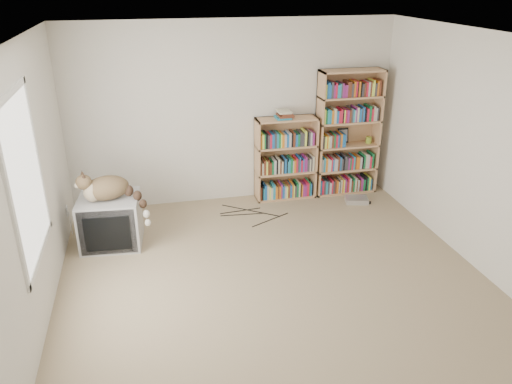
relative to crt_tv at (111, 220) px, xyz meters
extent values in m
cube|color=#9D8A6A|center=(1.70, -1.49, -0.30)|extent=(4.50, 5.00, 0.01)
cube|color=silver|center=(1.70, 1.01, 0.95)|extent=(4.50, 0.02, 2.50)
cube|color=silver|center=(1.70, -3.99, 0.95)|extent=(4.50, 0.02, 2.50)
cube|color=silver|center=(-0.55, -1.49, 0.95)|extent=(0.02, 5.00, 2.50)
cube|color=silver|center=(3.95, -1.49, 0.95)|extent=(0.02, 5.00, 2.50)
cube|color=white|center=(1.70, -1.49, 2.20)|extent=(4.50, 5.00, 0.02)
cube|color=white|center=(-0.53, -1.29, 1.10)|extent=(0.02, 1.22, 1.52)
cube|color=#AEAEB0|center=(0.00, -0.01, 0.00)|extent=(0.75, 0.68, 0.60)
cube|color=black|center=(-0.03, -0.31, 0.00)|extent=(0.64, 0.08, 0.56)
cube|color=black|center=(-0.03, -0.33, -0.01)|extent=(0.51, 0.06, 0.42)
cube|color=black|center=(0.01, 0.13, -0.01)|extent=(0.44, 0.38, 0.36)
ellipsoid|color=#322414|center=(0.01, -0.04, 0.44)|extent=(0.57, 0.44, 0.28)
ellipsoid|color=#322414|center=(0.13, -0.01, 0.43)|extent=(0.28, 0.30, 0.21)
ellipsoid|color=tan|center=(-0.15, -0.10, 0.43)|extent=(0.24, 0.24, 0.23)
ellipsoid|color=#322414|center=(-0.23, -0.11, 0.56)|extent=(0.21, 0.21, 0.17)
sphere|color=beige|center=(-0.30, -0.13, 0.54)|extent=(0.08, 0.08, 0.07)
cone|color=black|center=(-0.22, -0.15, 0.64)|extent=(0.08, 0.09, 0.09)
cone|color=black|center=(-0.24, -0.05, 0.64)|extent=(0.08, 0.09, 0.09)
cube|color=tan|center=(2.90, 0.85, 0.60)|extent=(0.02, 0.30, 1.81)
cube|color=tan|center=(3.78, 0.85, 0.60)|extent=(0.03, 0.30, 1.81)
cube|color=tan|center=(3.34, 0.99, 0.60)|extent=(0.91, 0.03, 1.81)
cube|color=tan|center=(3.34, 0.85, 1.50)|extent=(0.91, 0.30, 0.02)
cube|color=tan|center=(3.34, 0.85, -0.29)|extent=(0.91, 0.30, 0.03)
cube|color=tan|center=(3.34, 0.85, 0.07)|extent=(0.91, 0.30, 0.03)
cube|color=tan|center=(3.34, 0.85, 0.43)|extent=(0.91, 0.30, 0.02)
cube|color=tan|center=(3.34, 0.85, 0.78)|extent=(0.91, 0.30, 0.02)
cube|color=tan|center=(3.34, 0.85, 1.14)|extent=(0.91, 0.30, 0.02)
cube|color=red|center=(3.34, 0.85, -0.18)|extent=(0.83, 0.24, 0.19)
cube|color=#1A5DAB|center=(3.34, 0.85, 0.18)|extent=(0.83, 0.24, 0.19)
cube|color=#126937|center=(3.34, 0.85, 0.53)|extent=(0.83, 0.24, 0.19)
cube|color=#BFBB9D|center=(3.34, 0.85, 0.89)|extent=(0.83, 0.24, 0.19)
cube|color=black|center=(3.34, 0.85, 1.25)|extent=(0.83, 0.24, 0.19)
cube|color=tan|center=(2.00, 0.85, 0.29)|extent=(0.03, 0.30, 1.19)
cube|color=tan|center=(2.83, 0.85, 0.29)|extent=(0.02, 0.30, 1.19)
cube|color=tan|center=(2.42, 0.99, 0.29)|extent=(0.86, 0.03, 1.19)
cube|color=tan|center=(2.42, 0.85, 0.87)|extent=(0.86, 0.30, 0.02)
cube|color=tan|center=(2.42, 0.85, -0.29)|extent=(0.86, 0.30, 0.03)
cube|color=tan|center=(2.42, 0.85, 0.10)|extent=(0.86, 0.30, 0.03)
cube|color=tan|center=(2.42, 0.85, 0.49)|extent=(0.86, 0.30, 0.02)
cube|color=red|center=(2.42, 0.85, -0.18)|extent=(0.78, 0.24, 0.19)
cube|color=#1A5DAB|center=(2.42, 0.85, 0.21)|extent=(0.78, 0.24, 0.19)
cube|color=#126937|center=(2.42, 0.85, 0.59)|extent=(0.78, 0.24, 0.19)
cube|color=red|center=(2.38, 0.84, 0.94)|extent=(0.21, 0.27, 0.12)
cylinder|color=olive|center=(3.67, 0.85, 0.49)|extent=(0.09, 0.09, 0.10)
cube|color=black|center=(3.31, 0.95, 0.55)|extent=(0.16, 0.05, 0.22)
cube|color=silver|center=(3.37, 0.43, -0.26)|extent=(0.36, 0.29, 0.07)
cube|color=silver|center=(-0.53, 0.34, 0.02)|extent=(0.01, 0.08, 0.13)
camera|label=1|loc=(0.50, -5.59, 2.70)|focal=35.00mm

